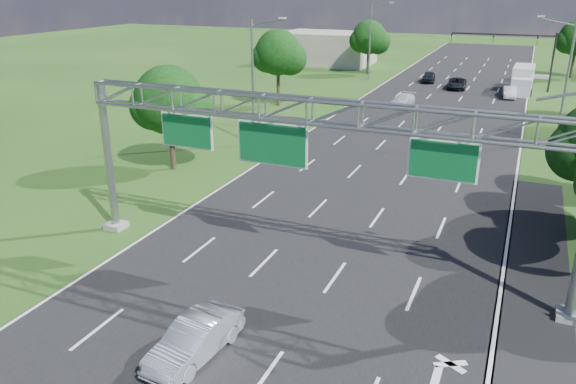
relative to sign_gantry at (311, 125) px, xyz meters
The scene contains 18 objects.
ground 19.28m from the sign_gantry, 91.05° to the left, with size 220.00×220.00×0.00m, color #1D4815.
road 19.28m from the sign_gantry, 91.05° to the left, with size 18.00×180.00×0.02m, color black.
road_flare 12.20m from the sign_gantry, 11.47° to the left, with size 3.00×30.00×0.02m, color black.
sign_gantry is the anchor object (origin of this frame).
traffic_signal 53.51m from the sign_gantry, 82.32° to the left, with size 12.21×0.24×7.00m.
streetlight_l_near 21.47m from the sign_gantry, 122.87° to the left, with size 2.97×0.22×10.16m.
streetlight_l_far 54.28m from the sign_gantry, 102.38° to the left, with size 2.97×0.22×10.16m.
streetlight_r_mid 30.10m from the sign_gantry, 68.60° to the left, with size 2.97×0.22×10.16m.
tree_verge_la 17.56m from the sign_gantry, 144.84° to the left, with size 5.76×4.80×7.40m.
tree_verge_lb 36.85m from the sign_gantry, 116.19° to the left, with size 5.76×4.80×8.06m.
tree_verge_lc 59.56m from the sign_gantry, 102.86° to the left, with size 5.76×4.80×7.62m.
building_left 69.82m from the sign_gantry, 108.69° to the left, with size 14.00×10.00×5.00m, color gray.
silver_sedan 10.13m from the sign_gantry, 99.54° to the right, with size 1.51×4.33×1.43m, color silver.
car_queue_a 39.03m from the sign_gantry, 95.76° to the left, with size 1.73×4.26×1.24m, color silver.
car_queue_b 51.42m from the sign_gantry, 89.85° to the left, with size 2.19×4.74×1.32m, color black.
car_queue_c 55.11m from the sign_gantry, 94.16° to the left, with size 1.65×4.09×1.39m, color black.
car_queue_d 48.28m from the sign_gantry, 82.17° to the left, with size 1.37×3.93×1.29m, color #BDBDBD.
box_truck 52.79m from the sign_gantry, 81.60° to the left, with size 2.46×8.04×3.03m.
Camera 1 is at (8.70, -10.14, 12.71)m, focal length 35.00 mm.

